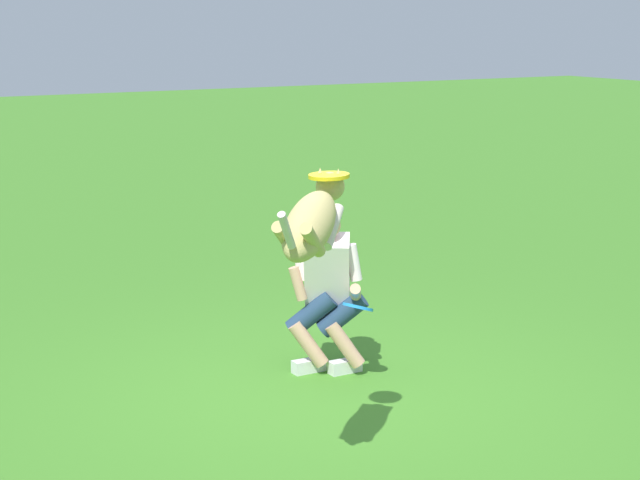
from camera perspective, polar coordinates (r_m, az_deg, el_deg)
name	(u,v)px	position (r m, az deg, el deg)	size (l,w,h in m)	color
ground_plane	(321,397)	(7.76, 0.04, -8.42)	(60.00, 60.00, 0.00)	#407F26
person	(327,285)	(8.07, 0.38, -2.42)	(0.62, 0.71, 1.29)	silver
dog	(312,222)	(5.85, -0.43, 0.99)	(0.80, 0.77, 0.49)	tan
frisbee_flying	(329,176)	(6.11, 0.48, 3.46)	(0.24, 0.24, 0.02)	yellow
frisbee_held	(358,307)	(7.79, 2.05, -3.61)	(0.23, 0.23, 0.02)	#2388F1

